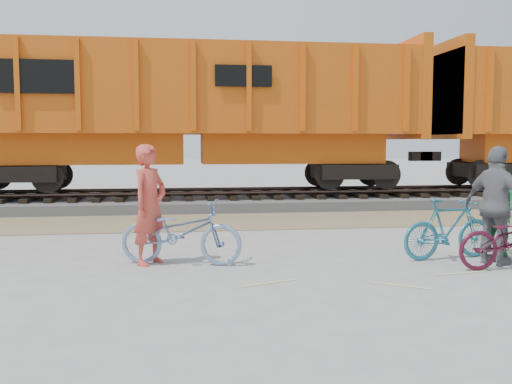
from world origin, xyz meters
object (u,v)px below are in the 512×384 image
Objects in this scene: bicycle_teal at (449,229)px; person_man at (498,211)px; bicycle_blue at (181,232)px; person_woman at (497,205)px; hopper_car_center at (192,109)px; person_solo at (150,205)px.

person_man is (1.00, 0.20, 0.26)m from bicycle_teal.
person_woman reaches higher than bicycle_blue.
person_man is 0.81× the size of person_woman.
hopper_car_center reaches higher than person_solo.
bicycle_blue is 1.29× the size of person_man.
person_man is at bearing -54.52° from person_solo.
bicycle_blue is 4.52m from bicycle_teal.
person_man is at bearing -87.53° from bicycle_teal.
person_solo is at bearing -117.95° from person_man.
person_woman is at bearing -62.79° from hopper_car_center.
person_woman is (-0.45, -0.71, 0.19)m from person_man.
bicycle_blue is at bearing 78.69° from bicycle_teal.
person_solo reaches higher than person_woman.
hopper_car_center is 8.09× the size of bicycle_teal.
person_woman is (5.07, -0.70, 0.44)m from bicycle_blue.
hopper_car_center is 7.16× the size of person_solo.
bicycle_blue is 5.14m from person_woman.
bicycle_teal is 1.11× the size of person_man.
hopper_car_center reaches higher than bicycle_blue.
person_solo is (-0.50, 0.10, 0.45)m from bicycle_blue.
hopper_car_center is 10.03m from person_man.
hopper_car_center is at bearing 16.81° from bicycle_teal.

